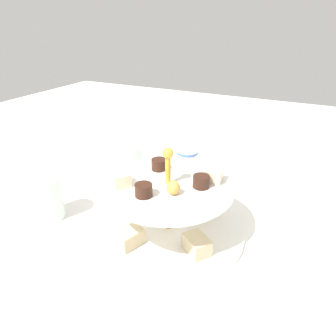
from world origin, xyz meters
TOP-DOWN VIEW (x-y plane):
  - ground_plane at (0.00, 0.00)m, footprint 2.40×2.40m
  - tiered_serving_stand at (0.00, -0.00)m, footprint 0.29×0.29m
  - water_glass_tall_right at (-0.28, 0.01)m, footprint 0.07×0.07m
  - water_glass_short_left at (0.21, -0.19)m, footprint 0.06×0.06m
  - teacup_with_saucer at (0.08, -0.29)m, footprint 0.09×0.09m
  - butter_knife_right at (-0.17, -0.29)m, footprint 0.16×0.07m
  - water_glass_mid_back at (0.25, 0.06)m, footprint 0.06×0.06m

SIDE VIEW (x-z plane):
  - ground_plane at x=0.00m, z-range 0.00..0.00m
  - butter_knife_right at x=-0.17m, z-range 0.00..0.00m
  - teacup_with_saucer at x=0.08m, z-range 0.00..0.05m
  - water_glass_short_left at x=0.21m, z-range 0.00..0.08m
  - water_glass_mid_back at x=0.25m, z-range 0.00..0.09m
  - tiered_serving_stand at x=0.00m, z-range -0.04..0.14m
  - water_glass_tall_right at x=-0.28m, z-range 0.00..0.12m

